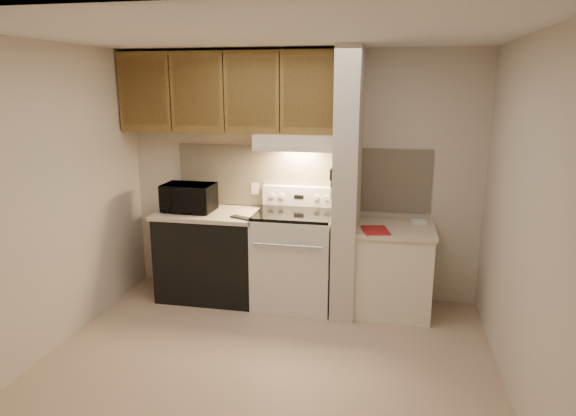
# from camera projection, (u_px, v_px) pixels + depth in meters

# --- Properties ---
(floor) EXTENTS (3.60, 3.60, 0.00)m
(floor) POSITION_uv_depth(u_px,v_px,m) (267.00, 361.00, 4.12)
(floor) COLOR tan
(floor) RESTS_ON ground
(ceiling) EXTENTS (3.60, 3.60, 0.00)m
(ceiling) POSITION_uv_depth(u_px,v_px,m) (264.00, 34.00, 3.53)
(ceiling) COLOR white
(ceiling) RESTS_ON wall_back
(wall_back) EXTENTS (3.60, 2.50, 0.02)m
(wall_back) POSITION_uv_depth(u_px,v_px,m) (301.00, 176.00, 5.25)
(wall_back) COLOR beige
(wall_back) RESTS_ON floor
(wall_left) EXTENTS (0.02, 3.00, 2.50)m
(wall_left) POSITION_uv_depth(u_px,v_px,m) (51.00, 200.00, 4.17)
(wall_left) COLOR beige
(wall_left) RESTS_ON floor
(wall_right) EXTENTS (0.02, 3.00, 2.50)m
(wall_right) POSITION_uv_depth(u_px,v_px,m) (523.00, 223.00, 3.47)
(wall_right) COLOR beige
(wall_right) RESTS_ON floor
(backsplash) EXTENTS (2.60, 0.02, 0.63)m
(backsplash) POSITION_uv_depth(u_px,v_px,m) (301.00, 177.00, 5.24)
(backsplash) COLOR beige
(backsplash) RESTS_ON wall_back
(range_body) EXTENTS (0.76, 0.65, 0.92)m
(range_body) POSITION_uv_depth(u_px,v_px,m) (294.00, 260.00, 5.11)
(range_body) COLOR silver
(range_body) RESTS_ON floor
(oven_window) EXTENTS (0.50, 0.01, 0.30)m
(oven_window) POSITION_uv_depth(u_px,v_px,m) (288.00, 267.00, 4.80)
(oven_window) COLOR black
(oven_window) RESTS_ON range_body
(oven_handle) EXTENTS (0.65, 0.02, 0.02)m
(oven_handle) POSITION_uv_depth(u_px,v_px,m) (287.00, 246.00, 4.71)
(oven_handle) COLOR silver
(oven_handle) RESTS_ON range_body
(cooktop) EXTENTS (0.74, 0.64, 0.03)m
(cooktop) POSITION_uv_depth(u_px,v_px,m) (294.00, 214.00, 5.00)
(cooktop) COLOR black
(cooktop) RESTS_ON range_body
(range_backguard) EXTENTS (0.76, 0.08, 0.20)m
(range_backguard) POSITION_uv_depth(u_px,v_px,m) (300.00, 196.00, 5.24)
(range_backguard) COLOR silver
(range_backguard) RESTS_ON range_body
(range_display) EXTENTS (0.10, 0.01, 0.04)m
(range_display) POSITION_uv_depth(u_px,v_px,m) (299.00, 197.00, 5.20)
(range_display) COLOR black
(range_display) RESTS_ON range_backguard
(range_knob_left_outer) EXTENTS (0.05, 0.02, 0.05)m
(range_knob_left_outer) POSITION_uv_depth(u_px,v_px,m) (272.00, 196.00, 5.25)
(range_knob_left_outer) COLOR silver
(range_knob_left_outer) RESTS_ON range_backguard
(range_knob_left_inner) EXTENTS (0.05, 0.02, 0.05)m
(range_knob_left_inner) POSITION_uv_depth(u_px,v_px,m) (281.00, 196.00, 5.23)
(range_knob_left_inner) COLOR silver
(range_knob_left_inner) RESTS_ON range_backguard
(range_knob_right_inner) EXTENTS (0.05, 0.02, 0.05)m
(range_knob_right_inner) POSITION_uv_depth(u_px,v_px,m) (316.00, 198.00, 5.16)
(range_knob_right_inner) COLOR silver
(range_knob_right_inner) RESTS_ON range_backguard
(range_knob_right_outer) EXTENTS (0.05, 0.02, 0.05)m
(range_knob_right_outer) POSITION_uv_depth(u_px,v_px,m) (326.00, 198.00, 5.14)
(range_knob_right_outer) COLOR silver
(range_knob_right_outer) RESTS_ON range_backguard
(dishwasher_front) EXTENTS (1.00, 0.63, 0.87)m
(dishwasher_front) POSITION_uv_depth(u_px,v_px,m) (211.00, 256.00, 5.29)
(dishwasher_front) COLOR black
(dishwasher_front) RESTS_ON floor
(left_countertop) EXTENTS (1.04, 0.67, 0.04)m
(left_countertop) POSITION_uv_depth(u_px,v_px,m) (209.00, 213.00, 5.19)
(left_countertop) COLOR beige
(left_countertop) RESTS_ON dishwasher_front
(spoon_rest) EXTENTS (0.24, 0.16, 0.02)m
(spoon_rest) POSITION_uv_depth(u_px,v_px,m) (242.00, 218.00, 4.91)
(spoon_rest) COLOR black
(spoon_rest) RESTS_ON left_countertop
(teal_jar) EXTENTS (0.10, 0.10, 0.09)m
(teal_jar) POSITION_uv_depth(u_px,v_px,m) (188.00, 209.00, 5.11)
(teal_jar) COLOR #326C71
(teal_jar) RESTS_ON left_countertop
(outlet) EXTENTS (0.08, 0.01, 0.12)m
(outlet) POSITION_uv_depth(u_px,v_px,m) (255.00, 189.00, 5.36)
(outlet) COLOR silver
(outlet) RESTS_ON backsplash
(microwave) EXTENTS (0.51, 0.35, 0.28)m
(microwave) POSITION_uv_depth(u_px,v_px,m) (189.00, 198.00, 5.17)
(microwave) COLOR black
(microwave) RESTS_ON left_countertop
(partition_pillar) EXTENTS (0.22, 0.70, 2.50)m
(partition_pillar) POSITION_uv_depth(u_px,v_px,m) (348.00, 184.00, 4.82)
(partition_pillar) COLOR beige
(partition_pillar) RESTS_ON floor
(pillar_trim) EXTENTS (0.01, 0.70, 0.04)m
(pillar_trim) POSITION_uv_depth(u_px,v_px,m) (335.00, 178.00, 4.83)
(pillar_trim) COLOR brown
(pillar_trim) RESTS_ON partition_pillar
(knife_strip) EXTENTS (0.02, 0.42, 0.04)m
(knife_strip) POSITION_uv_depth(u_px,v_px,m) (334.00, 177.00, 4.78)
(knife_strip) COLOR black
(knife_strip) RESTS_ON partition_pillar
(knife_blade_a) EXTENTS (0.01, 0.03, 0.16)m
(knife_blade_a) POSITION_uv_depth(u_px,v_px,m) (331.00, 191.00, 4.65)
(knife_blade_a) COLOR silver
(knife_blade_a) RESTS_ON knife_strip
(knife_handle_a) EXTENTS (0.02, 0.02, 0.10)m
(knife_handle_a) POSITION_uv_depth(u_px,v_px,m) (331.00, 175.00, 4.61)
(knife_handle_a) COLOR black
(knife_handle_a) RESTS_ON knife_strip
(knife_blade_b) EXTENTS (0.01, 0.04, 0.18)m
(knife_blade_b) POSITION_uv_depth(u_px,v_px,m) (332.00, 190.00, 4.73)
(knife_blade_b) COLOR silver
(knife_blade_b) RESTS_ON knife_strip
(knife_handle_b) EXTENTS (0.02, 0.02, 0.10)m
(knife_handle_b) POSITION_uv_depth(u_px,v_px,m) (332.00, 173.00, 4.70)
(knife_handle_b) COLOR black
(knife_handle_b) RESTS_ON knife_strip
(knife_blade_c) EXTENTS (0.01, 0.04, 0.20)m
(knife_blade_c) POSITION_uv_depth(u_px,v_px,m) (333.00, 190.00, 4.81)
(knife_blade_c) COLOR silver
(knife_blade_c) RESTS_ON knife_strip
(knife_handle_c) EXTENTS (0.02, 0.02, 0.10)m
(knife_handle_c) POSITION_uv_depth(u_px,v_px,m) (333.00, 172.00, 4.78)
(knife_handle_c) COLOR black
(knife_handle_c) RESTS_ON knife_strip
(knife_blade_d) EXTENTS (0.01, 0.04, 0.16)m
(knife_blade_d) POSITION_uv_depth(u_px,v_px,m) (334.00, 186.00, 4.89)
(knife_blade_d) COLOR silver
(knife_blade_d) RESTS_ON knife_strip
(knife_handle_d) EXTENTS (0.02, 0.02, 0.10)m
(knife_handle_d) POSITION_uv_depth(u_px,v_px,m) (334.00, 170.00, 4.84)
(knife_handle_d) COLOR black
(knife_handle_d) RESTS_ON knife_strip
(knife_blade_e) EXTENTS (0.01, 0.04, 0.18)m
(knife_blade_e) POSITION_uv_depth(u_px,v_px,m) (335.00, 185.00, 4.96)
(knife_blade_e) COLOR silver
(knife_blade_e) RESTS_ON knife_strip
(knife_handle_e) EXTENTS (0.02, 0.02, 0.10)m
(knife_handle_e) POSITION_uv_depth(u_px,v_px,m) (335.00, 169.00, 4.92)
(knife_handle_e) COLOR black
(knife_handle_e) RESTS_ON knife_strip
(oven_mitt) EXTENTS (0.03, 0.10, 0.25)m
(oven_mitt) POSITION_uv_depth(u_px,v_px,m) (336.00, 183.00, 5.01)
(oven_mitt) COLOR gray
(oven_mitt) RESTS_ON partition_pillar
(right_cab_base) EXTENTS (0.70, 0.60, 0.81)m
(right_cab_base) POSITION_uv_depth(u_px,v_px,m) (393.00, 272.00, 4.93)
(right_cab_base) COLOR silver
(right_cab_base) RESTS_ON floor
(right_countertop) EXTENTS (0.74, 0.64, 0.04)m
(right_countertop) POSITION_uv_depth(u_px,v_px,m) (395.00, 230.00, 4.83)
(right_countertop) COLOR beige
(right_countertop) RESTS_ON right_cab_base
(red_folder) EXTENTS (0.29, 0.35, 0.01)m
(red_folder) POSITION_uv_depth(u_px,v_px,m) (375.00, 230.00, 4.72)
(red_folder) COLOR #AA1C1C
(red_folder) RESTS_ON right_countertop
(white_box) EXTENTS (0.16, 0.13, 0.04)m
(white_box) POSITION_uv_depth(u_px,v_px,m) (419.00, 222.00, 4.95)
(white_box) COLOR white
(white_box) RESTS_ON right_countertop
(range_hood) EXTENTS (0.78, 0.44, 0.15)m
(range_hood) POSITION_uv_depth(u_px,v_px,m) (297.00, 141.00, 4.95)
(range_hood) COLOR silver
(range_hood) RESTS_ON upper_cabinets
(hood_lip) EXTENTS (0.78, 0.04, 0.06)m
(hood_lip) POSITION_uv_depth(u_px,v_px,m) (293.00, 149.00, 4.76)
(hood_lip) COLOR silver
(hood_lip) RESTS_ON range_hood
(upper_cabinets) EXTENTS (2.18, 0.33, 0.77)m
(upper_cabinets) POSITION_uv_depth(u_px,v_px,m) (229.00, 92.00, 5.02)
(upper_cabinets) COLOR brown
(upper_cabinets) RESTS_ON wall_back
(cab_door_a) EXTENTS (0.46, 0.01, 0.63)m
(cab_door_a) POSITION_uv_depth(u_px,v_px,m) (144.00, 92.00, 5.03)
(cab_door_a) COLOR brown
(cab_door_a) RESTS_ON upper_cabinets
(cab_gap_a) EXTENTS (0.01, 0.01, 0.73)m
(cab_gap_a) POSITION_uv_depth(u_px,v_px,m) (170.00, 92.00, 4.97)
(cab_gap_a) COLOR black
(cab_gap_a) RESTS_ON upper_cabinets
(cab_door_b) EXTENTS (0.46, 0.01, 0.63)m
(cab_door_b) POSITION_uv_depth(u_px,v_px,m) (197.00, 93.00, 4.92)
(cab_door_b) COLOR brown
(cab_door_b) RESTS_ON upper_cabinets
(cab_gap_b) EXTENTS (0.01, 0.01, 0.73)m
(cab_gap_b) POSITION_uv_depth(u_px,v_px,m) (224.00, 93.00, 4.87)
(cab_gap_b) COLOR black
(cab_gap_b) RESTS_ON upper_cabinets
(cab_door_c) EXTENTS (0.46, 0.01, 0.63)m
(cab_door_c) POSITION_uv_depth(u_px,v_px,m) (251.00, 93.00, 4.82)
(cab_door_c) COLOR brown
(cab_door_c) RESTS_ON upper_cabinets
(cab_gap_c) EXTENTS (0.01, 0.01, 0.73)m
(cab_gap_c) POSITION_uv_depth(u_px,v_px,m) (280.00, 93.00, 4.76)
(cab_gap_c) COLOR black
(cab_gap_c) RESTS_ON upper_cabinets
(cab_door_d) EXTENTS (0.46, 0.01, 0.63)m
(cab_door_d) POSITION_uv_depth(u_px,v_px,m) (309.00, 93.00, 4.71)
(cab_door_d) COLOR brown
(cab_door_d) RESTS_ON upper_cabinets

